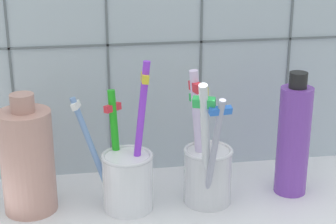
{
  "coord_description": "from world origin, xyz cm",
  "views": [
    {
      "loc": [
        -10.42,
        -62.61,
        36.87
      ],
      "look_at": [
        0.0,
        0.15,
        14.48
      ],
      "focal_mm": 59.68,
      "sensor_mm": 36.0,
      "label": 1
    }
  ],
  "objects_px": {
    "ceramic_vase": "(27,160)",
    "soap_bottle": "(294,139)",
    "toothbrush_cup_right": "(206,166)",
    "toothbrush_cup_left": "(127,175)"
  },
  "relations": [
    {
      "from": "toothbrush_cup_right",
      "to": "soap_bottle",
      "type": "bearing_deg",
      "value": 4.5
    },
    {
      "from": "ceramic_vase",
      "to": "soap_bottle",
      "type": "distance_m",
      "value": 0.34
    },
    {
      "from": "soap_bottle",
      "to": "toothbrush_cup_left",
      "type": "bearing_deg",
      "value": -178.44
    },
    {
      "from": "soap_bottle",
      "to": "toothbrush_cup_right",
      "type": "bearing_deg",
      "value": -175.5
    },
    {
      "from": "ceramic_vase",
      "to": "soap_bottle",
      "type": "bearing_deg",
      "value": -1.29
    },
    {
      "from": "toothbrush_cup_left",
      "to": "toothbrush_cup_right",
      "type": "relative_size",
      "value": 1.07
    },
    {
      "from": "toothbrush_cup_left",
      "to": "toothbrush_cup_right",
      "type": "distance_m",
      "value": 0.1
    },
    {
      "from": "toothbrush_cup_right",
      "to": "soap_bottle",
      "type": "height_order",
      "value": "toothbrush_cup_right"
    },
    {
      "from": "toothbrush_cup_right",
      "to": "soap_bottle",
      "type": "relative_size",
      "value": 1.08
    },
    {
      "from": "toothbrush_cup_left",
      "to": "soap_bottle",
      "type": "relative_size",
      "value": 1.15
    }
  ]
}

